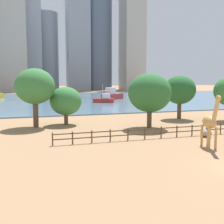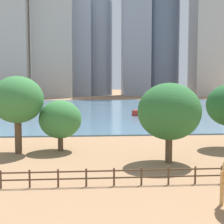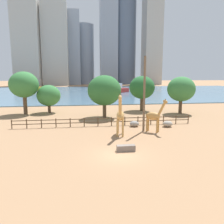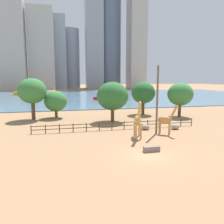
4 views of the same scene
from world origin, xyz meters
TOP-DOWN VIEW (x-y plane):
  - ground_plane at (0.00, 80.00)m, footprint 400.00×400.00m
  - harbor_water at (0.00, 77.00)m, footprint 180.00×86.00m
  - giraffe_tall at (5.96, 7.68)m, footprint 2.64×2.26m
  - giraffe_companion at (1.32, 6.65)m, footprint 1.36×3.26m
  - utility_pole at (4.72, 8.18)m, footprint 0.28×0.28m
  - boulder_near_fence at (4.17, 10.99)m, footprint 1.36×1.10m
  - boulder_by_pole at (8.87, 10.17)m, footprint 1.44×1.16m
  - feeding_trough at (0.89, 1.00)m, footprint 1.80×0.60m
  - enclosure_fence at (-0.01, 12.00)m, footprint 26.12×0.14m
  - tree_left_large at (-14.00, 23.93)m, footprint 5.39×5.39m
  - tree_center_broad at (9.11, 24.93)m, footprint 5.23×5.23m
  - tree_right_tall at (15.63, 20.58)m, footprint 5.26×5.26m
  - tree_left_small at (0.62, 18.56)m, footprint 5.80×5.80m
  - tree_right_small at (-9.70, 24.82)m, footprint 4.56×4.56m
  - boat_ferry at (5.98, 58.68)m, footprint 6.00×4.21m
  - boat_sailboat at (12.34, 71.20)m, footprint 8.68×7.84m
  - boat_barge at (-25.66, 88.65)m, footprint 9.01×6.94m
  - skyline_tower_needle at (52.49, 153.72)m, footprint 13.24×14.76m
  - skyline_block_central at (-39.30, 138.90)m, footprint 17.02×11.17m
  - skyline_tower_glass at (19.12, 162.06)m, footprint 13.69×12.63m
  - skyline_block_left at (-0.83, 166.33)m, footprint 16.66×16.66m
  - skyline_block_right at (-10.75, 155.75)m, footprint 13.93×11.65m
  - skyline_tower_short at (33.00, 163.68)m, footprint 17.50×17.50m
  - skyline_block_wide at (-21.03, 146.11)m, footprint 17.57×14.03m

SIDE VIEW (x-z plane):
  - ground_plane at x=0.00m, z-range 0.00..0.00m
  - harbor_water at x=0.00m, z-range 0.00..0.20m
  - feeding_trough at x=0.89m, z-range 0.00..0.60m
  - boulder_near_fence at x=4.17m, z-range 0.00..0.83m
  - boulder_by_pole at x=8.87m, z-range 0.00..0.87m
  - enclosure_fence at x=-0.01m, z-range 0.11..1.41m
  - boat_ferry at x=5.98m, z-range -1.50..3.60m
  - boat_barge at x=-25.66m, z-range -0.41..3.38m
  - boat_sailboat at x=12.34m, z-range -0.41..3.39m
  - giraffe_tall at x=5.96m, z-range -0.13..4.35m
  - giraffe_companion at x=1.32m, z-range -0.19..5.15m
  - tree_right_small at x=-9.70m, z-range 0.67..6.16m
  - tree_right_tall at x=15.63m, z-range 1.15..8.24m
  - tree_left_small at x=0.62m, z-range 1.05..8.42m
  - tree_center_broad at x=9.11m, z-range 1.21..8.41m
  - utility_pole at x=4.72m, z-range 0.00..9.76m
  - tree_left_large at x=-14.00m, z-range 1.54..9.59m
  - skyline_block_left at x=-0.83m, z-range 0.00..47.27m
  - skyline_block_right at x=-10.75m, z-range 0.00..54.66m
  - skyline_block_wide at x=-21.03m, z-range 0.00..56.48m
  - skyline_block_central at x=-39.30m, z-range 0.00..60.52m
  - skyline_tower_needle at x=52.49m, z-range 0.00..75.98m
  - skyline_tower_glass at x=19.12m, z-range 0.00..77.44m
  - skyline_tower_short at x=33.00m, z-range 0.00..106.37m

